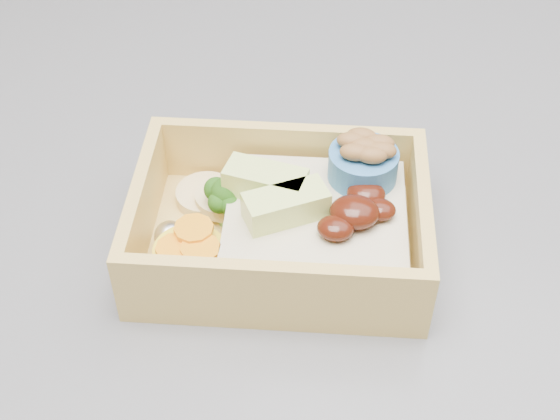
# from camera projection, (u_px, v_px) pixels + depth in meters

# --- Properties ---
(bento_box) EXTENTS (0.17, 0.13, 0.06)m
(bento_box) POSITION_uv_depth(u_px,v_px,m) (290.00, 222.00, 0.43)
(bento_box) COLOR #D6B058
(bento_box) RESTS_ON island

